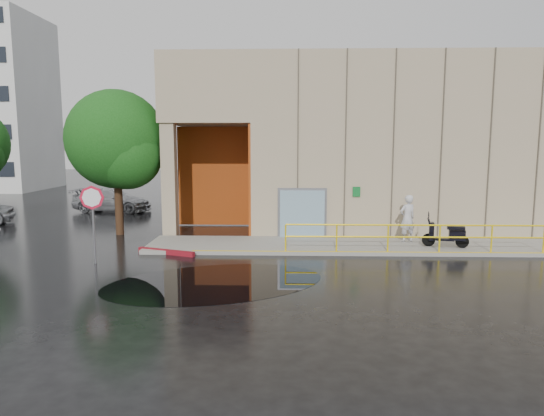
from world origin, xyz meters
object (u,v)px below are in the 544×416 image
(stop_sign, at_px, (92,207))
(car_c, at_px, (112,200))
(scooter, at_px, (446,228))
(red_curb, at_px, (166,252))
(tree_near, at_px, (119,143))
(person, at_px, (407,218))

(stop_sign, xyz_separation_m, car_c, (-3.93, 12.62, -1.28))
(scooter, relative_size, car_c, 0.37)
(stop_sign, bearing_deg, red_curb, 50.06)
(scooter, relative_size, tree_near, 0.27)
(scooter, height_order, car_c, scooter)
(red_curb, xyz_separation_m, tree_near, (-2.93, 3.77, 4.04))
(scooter, bearing_deg, stop_sign, -155.90)
(person, bearing_deg, tree_near, -30.38)
(person, distance_m, tree_near, 12.89)
(person, xyz_separation_m, car_c, (-15.51, 9.23, -0.42))
(stop_sign, relative_size, tree_near, 0.42)
(red_curb, xyz_separation_m, car_c, (-6.05, 11.14, 0.60))
(scooter, bearing_deg, red_curb, -161.60)
(person, relative_size, car_c, 0.41)
(tree_near, bearing_deg, red_curb, -52.13)
(scooter, height_order, tree_near, tree_near)
(scooter, bearing_deg, tree_near, -178.29)
(person, distance_m, red_curb, 9.70)
(scooter, xyz_separation_m, tree_near, (-13.64, 2.87, 3.22))
(person, bearing_deg, scooter, 119.04)
(tree_near, bearing_deg, scooter, -11.90)
(car_c, relative_size, tree_near, 0.73)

